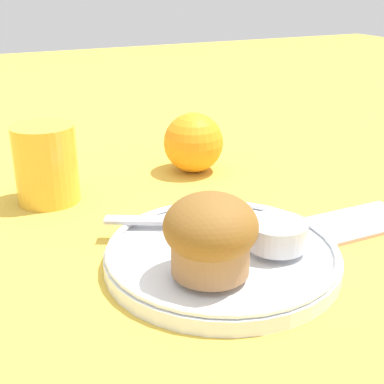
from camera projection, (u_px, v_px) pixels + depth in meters
ground_plane at (212, 256)px, 0.50m from camera, size 3.00×3.00×0.00m
plate at (220, 256)px, 0.48m from camera, size 0.21×0.21×0.02m
muffin at (211, 235)px, 0.42m from camera, size 0.08×0.08×0.07m
cream_ramekin at (277, 233)px, 0.47m from camera, size 0.05×0.05×0.02m
berry_pair at (184, 225)px, 0.50m from camera, size 0.02×0.01×0.01m
butter_knife at (185, 221)px, 0.52m from camera, size 0.15×0.08×0.00m
orange_fruit at (193, 143)px, 0.70m from camera, size 0.08×0.08×0.08m
juice_glass at (46, 164)px, 0.60m from camera, size 0.07×0.07×0.09m
folded_napkin at (360, 220)px, 0.56m from camera, size 0.11×0.06×0.01m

